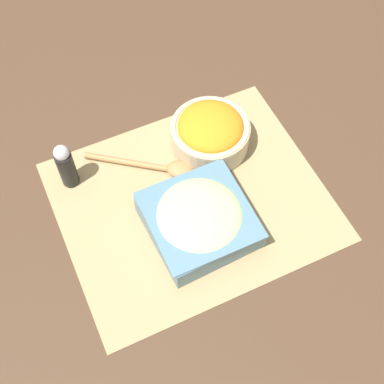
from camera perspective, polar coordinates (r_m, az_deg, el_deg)
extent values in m
plane|color=#422D1E|center=(1.00, 0.00, -1.01)|extent=(3.00, 3.00, 0.00)
cube|color=#937F56|center=(1.00, 0.00, -0.95)|extent=(0.48, 0.40, 0.00)
cube|color=slate|center=(0.95, 0.77, -3.15)|extent=(0.18, 0.18, 0.05)
cube|color=slate|center=(0.93, 0.79, -2.43)|extent=(0.18, 0.18, 0.00)
ellipsoid|color=#A8CC7F|center=(0.93, 0.79, -2.49)|extent=(0.15, 0.15, 0.04)
cylinder|color=#C6B28E|center=(1.05, 1.95, 6.08)|extent=(0.15, 0.15, 0.05)
torus|color=#C6B28E|center=(1.03, 1.99, 6.99)|extent=(0.15, 0.15, 0.01)
ellipsoid|color=orange|center=(1.03, 1.99, 6.99)|extent=(0.13, 0.13, 0.05)
cylinder|color=#9E7042|center=(1.04, -6.70, 3.14)|extent=(0.15, 0.11, 0.01)
ellipsoid|color=#9E7042|center=(1.02, -1.26, 2.41)|extent=(0.07, 0.06, 0.02)
cylinder|color=black|center=(1.01, -13.20, 2.47)|extent=(0.03, 0.03, 0.08)
sphere|color=#B2B2B7|center=(0.97, -13.77, 4.08)|extent=(0.03, 0.03, 0.03)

